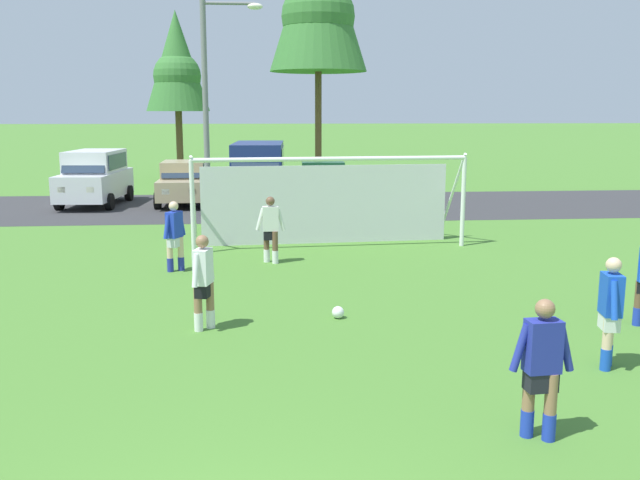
{
  "coord_description": "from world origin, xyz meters",
  "views": [
    {
      "loc": [
        0.38,
        -4.46,
        3.66
      ],
      "look_at": [
        1.54,
        8.99,
        1.15
      ],
      "focal_mm": 38.7,
      "sensor_mm": 36.0,
      "label": 1
    }
  ],
  "objects_px": {
    "player_winger_left": "(175,236)",
    "parked_car_slot_far_left": "(95,177)",
    "parked_car_slot_left": "(184,183)",
    "soccer_ball": "(338,312)",
    "parked_car_slot_center_left": "(259,174)",
    "player_midfield_center": "(610,313)",
    "parked_car_slot_center": "(323,182)",
    "player_striker_near": "(541,370)",
    "soccer_goal": "(327,199)",
    "street_lamp": "(212,112)",
    "player_winger_right": "(203,283)",
    "player_defender_far": "(271,230)"
  },
  "relations": [
    {
      "from": "player_winger_left",
      "to": "parked_car_slot_far_left",
      "type": "distance_m",
      "value": 12.88
    },
    {
      "from": "parked_car_slot_far_left",
      "to": "parked_car_slot_left",
      "type": "distance_m",
      "value": 3.5
    },
    {
      "from": "soccer_ball",
      "to": "parked_car_slot_center_left",
      "type": "xyz_separation_m",
      "value": [
        -1.42,
        14.2,
        1.23
      ]
    },
    {
      "from": "soccer_ball",
      "to": "parked_car_slot_center_left",
      "type": "height_order",
      "value": "parked_car_slot_center_left"
    },
    {
      "from": "player_midfield_center",
      "to": "player_winger_left",
      "type": "bearing_deg",
      "value": 135.65
    },
    {
      "from": "soccer_ball",
      "to": "parked_car_slot_far_left",
      "type": "distance_m",
      "value": 17.97
    },
    {
      "from": "parked_car_slot_center",
      "to": "parked_car_slot_far_left",
      "type": "bearing_deg",
      "value": 177.19
    },
    {
      "from": "player_midfield_center",
      "to": "parked_car_slot_center",
      "type": "relative_size",
      "value": 0.38
    },
    {
      "from": "player_striker_near",
      "to": "player_winger_left",
      "type": "xyz_separation_m",
      "value": [
        -5.11,
        8.86,
        0.0
      ]
    },
    {
      "from": "soccer_goal",
      "to": "parked_car_slot_left",
      "type": "bearing_deg",
      "value": 118.56
    },
    {
      "from": "soccer_goal",
      "to": "parked_car_slot_far_left",
      "type": "xyz_separation_m",
      "value": [
        -8.38,
        9.06,
        -0.18
      ]
    },
    {
      "from": "player_striker_near",
      "to": "parked_car_slot_center",
      "type": "xyz_separation_m",
      "value": [
        -0.61,
        20.47,
        0.05
      ]
    },
    {
      "from": "parked_car_slot_left",
      "to": "soccer_ball",
      "type": "bearing_deg",
      "value": -74.61
    },
    {
      "from": "soccer_goal",
      "to": "street_lamp",
      "type": "relative_size",
      "value": 1.07
    },
    {
      "from": "player_winger_left",
      "to": "parked_car_slot_center",
      "type": "distance_m",
      "value": 12.45
    },
    {
      "from": "parked_car_slot_center_left",
      "to": "parked_car_slot_center",
      "type": "height_order",
      "value": "parked_car_slot_center_left"
    },
    {
      "from": "player_winger_right",
      "to": "parked_car_slot_center",
      "type": "distance_m",
      "value": 16.47
    },
    {
      "from": "player_midfield_center",
      "to": "soccer_ball",
      "type": "bearing_deg",
      "value": 142.6
    },
    {
      "from": "parked_car_slot_left",
      "to": "street_lamp",
      "type": "height_order",
      "value": "street_lamp"
    },
    {
      "from": "parked_car_slot_left",
      "to": "street_lamp",
      "type": "bearing_deg",
      "value": -74.64
    },
    {
      "from": "player_midfield_center",
      "to": "player_defender_far",
      "type": "bearing_deg",
      "value": 122.19
    },
    {
      "from": "parked_car_slot_left",
      "to": "parked_car_slot_center",
      "type": "height_order",
      "value": "same"
    },
    {
      "from": "soccer_goal",
      "to": "player_midfield_center",
      "type": "relative_size",
      "value": 4.59
    },
    {
      "from": "parked_car_slot_center",
      "to": "street_lamp",
      "type": "bearing_deg",
      "value": -127.04
    },
    {
      "from": "soccer_ball",
      "to": "player_winger_right",
      "type": "xyz_separation_m",
      "value": [
        -2.35,
        -0.44,
        0.71
      ]
    },
    {
      "from": "player_midfield_center",
      "to": "parked_car_slot_far_left",
      "type": "height_order",
      "value": "parked_car_slot_far_left"
    },
    {
      "from": "parked_car_slot_far_left",
      "to": "player_defender_far",
      "type": "bearing_deg",
      "value": -59.15
    },
    {
      "from": "player_winger_left",
      "to": "player_midfield_center",
      "type": "bearing_deg",
      "value": -44.35
    },
    {
      "from": "player_winger_right",
      "to": "parked_car_slot_left",
      "type": "height_order",
      "value": "parked_car_slot_left"
    },
    {
      "from": "parked_car_slot_center",
      "to": "player_defender_far",
      "type": "bearing_deg",
      "value": -101.75
    },
    {
      "from": "player_winger_right",
      "to": "player_winger_left",
      "type": "bearing_deg",
      "value": 102.73
    },
    {
      "from": "soccer_ball",
      "to": "parked_car_slot_center_left",
      "type": "distance_m",
      "value": 14.32
    },
    {
      "from": "player_striker_near",
      "to": "parked_car_slot_center",
      "type": "bearing_deg",
      "value": 91.71
    },
    {
      "from": "player_winger_left",
      "to": "player_defender_far",
      "type": "bearing_deg",
      "value": 17.77
    },
    {
      "from": "player_striker_near",
      "to": "street_lamp",
      "type": "xyz_separation_m",
      "value": [
        -4.6,
        15.18,
        2.83
      ]
    },
    {
      "from": "parked_car_slot_far_left",
      "to": "parked_car_slot_center_left",
      "type": "xyz_separation_m",
      "value": [
        6.48,
        -1.91,
        0.23
      ]
    },
    {
      "from": "parked_car_slot_center",
      "to": "player_midfield_center",
      "type": "bearing_deg",
      "value": -82.35
    },
    {
      "from": "player_winger_right",
      "to": "street_lamp",
      "type": "bearing_deg",
      "value": 92.71
    },
    {
      "from": "soccer_ball",
      "to": "player_winger_right",
      "type": "distance_m",
      "value": 2.49
    },
    {
      "from": "player_midfield_center",
      "to": "player_winger_left",
      "type": "xyz_separation_m",
      "value": [
        -6.97,
        6.81,
        0.0
      ]
    },
    {
      "from": "player_winger_left",
      "to": "parked_car_slot_left",
      "type": "bearing_deg",
      "value": 95.01
    },
    {
      "from": "soccer_goal",
      "to": "parked_car_slot_far_left",
      "type": "height_order",
      "value": "soccer_goal"
    },
    {
      "from": "player_winger_left",
      "to": "player_winger_right",
      "type": "height_order",
      "value": "same"
    },
    {
      "from": "soccer_goal",
      "to": "parked_car_slot_center_left",
      "type": "relative_size",
      "value": 1.54
    },
    {
      "from": "player_defender_far",
      "to": "parked_car_slot_center",
      "type": "distance_m",
      "value": 11.13
    },
    {
      "from": "player_winger_left",
      "to": "street_lamp",
      "type": "height_order",
      "value": "street_lamp"
    },
    {
      "from": "parked_car_slot_left",
      "to": "player_winger_left",
      "type": "bearing_deg",
      "value": -84.99
    },
    {
      "from": "player_striker_near",
      "to": "parked_car_slot_left",
      "type": "xyz_separation_m",
      "value": [
        -6.16,
        20.83,
        0.05
      ]
    },
    {
      "from": "soccer_goal",
      "to": "player_winger_right",
      "type": "height_order",
      "value": "soccer_goal"
    },
    {
      "from": "player_defender_far",
      "to": "street_lamp",
      "type": "xyz_separation_m",
      "value": [
        -1.73,
        5.6,
        2.83
      ]
    }
  ]
}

